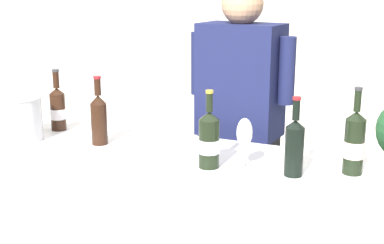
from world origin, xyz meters
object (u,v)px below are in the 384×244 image
at_px(wine_bottle_6, 99,118).
at_px(wine_glass, 244,135).
at_px(wine_bottle_4, 58,108).
at_px(wine_bottle_1, 354,143).
at_px(ice_bucket, 18,118).
at_px(wine_bottle_5, 209,140).
at_px(person_server, 239,146).
at_px(wine_bottle_2, 294,146).

relative_size(wine_bottle_6, wine_glass, 1.54).
height_order(wine_bottle_4, wine_bottle_6, wine_bottle_6).
xyz_separation_m(wine_bottle_1, ice_bucket, (-1.50, -0.16, -0.02)).
height_order(wine_bottle_1, ice_bucket, wine_bottle_1).
relative_size(wine_bottle_5, person_server, 0.19).
bearing_deg(wine_bottle_5, ice_bucket, -179.84).
bearing_deg(wine_bottle_1, ice_bucket, -173.96).
distance_m(wine_bottle_4, wine_bottle_6, 0.35).
distance_m(wine_bottle_1, person_server, 0.86).
bearing_deg(wine_bottle_4, wine_glass, -9.23).
xyz_separation_m(wine_bottle_2, wine_glass, (-0.20, 0.01, 0.02)).
bearing_deg(wine_bottle_4, wine_bottle_5, -13.59).
xyz_separation_m(wine_bottle_1, wine_bottle_6, (-1.12, -0.06, -0.00)).
xyz_separation_m(wine_bottle_1, wine_bottle_2, (-0.21, -0.11, -0.01)).
distance_m(wine_bottle_6, person_server, 0.80).
bearing_deg(ice_bucket, wine_bottle_6, 14.10).
distance_m(wine_bottle_4, wine_glass, 1.05).
distance_m(wine_bottle_1, wine_bottle_2, 0.24).
bearing_deg(wine_glass, wine_bottle_4, 170.77).
distance_m(wine_bottle_1, wine_glass, 0.42).
relative_size(wine_glass, person_server, 0.12).
height_order(wine_bottle_1, wine_bottle_4, wine_bottle_1).
bearing_deg(wine_bottle_5, wine_bottle_4, 166.41).
height_order(wine_bottle_1, wine_bottle_5, wine_bottle_1).
height_order(wine_glass, person_server, person_server).
xyz_separation_m(wine_bottle_2, person_server, (-0.43, 0.64, -0.24)).
distance_m(wine_bottle_5, person_server, 0.72).
relative_size(wine_bottle_4, person_server, 0.19).
distance_m(wine_bottle_1, ice_bucket, 1.51).
bearing_deg(wine_bottle_1, wine_glass, -165.48).
distance_m(wine_bottle_1, wine_bottle_5, 0.56).
distance_m(wine_bottle_4, wine_bottle_5, 0.93).
relative_size(wine_bottle_2, wine_bottle_4, 1.01).
relative_size(wine_bottle_1, wine_bottle_5, 1.08).
bearing_deg(person_server, ice_bucket, -141.72).
height_order(wine_glass, ice_bucket, ice_bucket).
bearing_deg(wine_bottle_5, wine_bottle_1, 16.14).
height_order(wine_bottle_1, person_server, person_server).
xyz_separation_m(wine_bottle_1, wine_bottle_4, (-1.44, 0.06, -0.01)).
bearing_deg(wine_bottle_4, wine_bottle_1, -2.46).
xyz_separation_m(wine_bottle_4, wine_glass, (1.04, -0.17, 0.03)).
bearing_deg(wine_bottle_5, person_server, 98.29).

